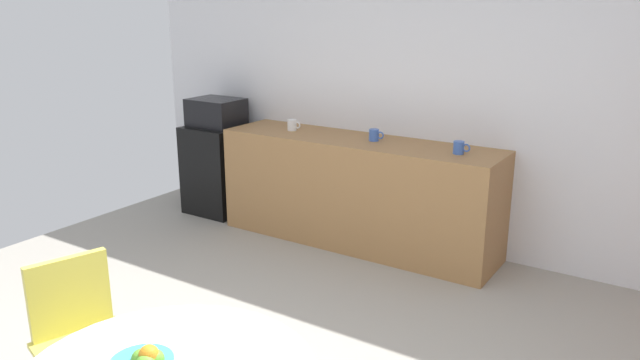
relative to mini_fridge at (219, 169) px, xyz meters
name	(u,v)px	position (x,y,z in m)	size (l,w,h in m)	color
wall_back	(445,91)	(2.13, 0.35, 0.88)	(6.00, 0.10, 2.60)	silver
counter_block	(357,192)	(1.55, 0.00, 0.03)	(2.39, 0.60, 0.90)	#9E7042
mini_fridge	(219,169)	(0.00, 0.00, 0.00)	(0.54, 0.54, 0.85)	black
microwave	(216,112)	(0.00, 0.00, 0.55)	(0.48, 0.38, 0.26)	black
chair_yellow	(79,325)	(1.60, -2.74, 0.10)	(0.53, 0.53, 0.83)	silver
mug_white	(292,125)	(0.88, 0.00, 0.52)	(0.13, 0.08, 0.09)	white
mug_green	(459,148)	(2.42, -0.03, 0.52)	(0.13, 0.08, 0.09)	#3F66BF
mug_red	(374,135)	(1.68, 0.02, 0.52)	(0.13, 0.08, 0.09)	#3F66BF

